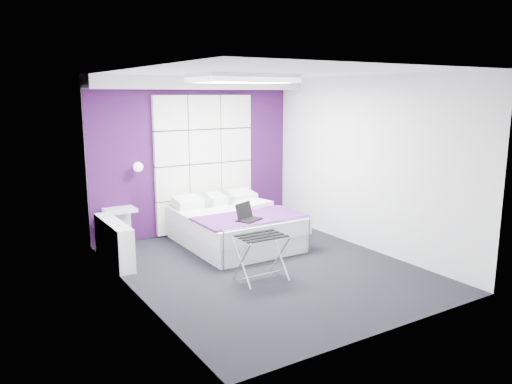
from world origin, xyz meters
TOP-DOWN VIEW (x-y plane):
  - floor at (0.00, 0.00)m, footprint 4.40×4.40m
  - ceiling at (0.00, 0.00)m, footprint 4.40×4.40m
  - wall_back at (0.00, 2.20)m, footprint 3.60×0.00m
  - wall_left at (-1.80, 0.00)m, footprint 0.00×4.40m
  - wall_right at (1.80, 0.00)m, footprint 0.00×4.40m
  - accent_wall at (0.00, 2.19)m, footprint 3.58×0.02m
  - soffit at (0.00, 1.95)m, footprint 3.58×0.50m
  - headboard at (0.15, 2.14)m, footprint 1.80×0.08m
  - skylight at (0.00, 0.60)m, footprint 1.36×0.86m
  - wall_lamp at (-1.05, 2.06)m, footprint 0.15×0.15m
  - radiator at (-1.69, 1.30)m, footprint 0.22×1.20m
  - bed at (0.18, 1.17)m, footprint 1.60×1.93m
  - nightstand at (-1.38, 2.02)m, footprint 0.47×0.37m
  - luggage_rack at (-0.29, -0.35)m, footprint 0.59×0.44m
  - laptop at (0.05, 0.56)m, footprint 0.36×0.25m

SIDE VIEW (x-z plane):
  - floor at x=0.00m, z-range 0.00..0.00m
  - bed at x=0.18m, z-range -0.05..0.63m
  - luggage_rack at x=-0.29m, z-range 0.00..0.58m
  - radiator at x=-1.69m, z-range 0.00..0.60m
  - nightstand at x=-1.38m, z-range 0.55..0.60m
  - laptop at x=0.05m, z-range 0.48..0.73m
  - headboard at x=0.15m, z-range 0.02..2.32m
  - wall_lamp at x=-1.05m, z-range 1.15..1.29m
  - wall_left at x=-1.80m, z-range -0.90..3.50m
  - wall_right at x=1.80m, z-range -0.90..3.50m
  - accent_wall at x=0.00m, z-range 0.01..2.59m
  - wall_back at x=0.00m, z-range -0.50..3.10m
  - soffit at x=0.00m, z-range 2.40..2.60m
  - skylight at x=0.00m, z-range 2.49..2.61m
  - ceiling at x=0.00m, z-range 2.60..2.60m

